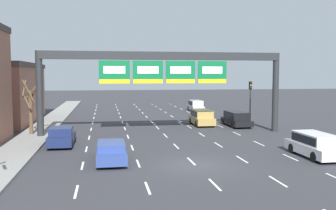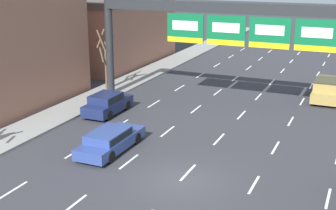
# 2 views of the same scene
# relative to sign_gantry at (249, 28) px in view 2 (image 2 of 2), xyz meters

# --- Properties ---
(ground_plane) EXTENTS (220.00, 220.00, 0.00)m
(ground_plane) POSITION_rel_sign_gantry_xyz_m (0.00, -11.80, -5.82)
(ground_plane) COLOR #333338
(lane_dashes) EXTENTS (13.32, 67.00, 0.01)m
(lane_dashes) POSITION_rel_sign_gantry_xyz_m (0.00, 1.70, -5.82)
(lane_dashes) COLOR white
(lane_dashes) RESTS_ON ground_plane
(sign_gantry) EXTENTS (21.98, 0.70, 7.40)m
(sign_gantry) POSITION_rel_sign_gantry_xyz_m (0.00, 0.00, 0.00)
(sign_gantry) COLOR #232628
(sign_gantry) RESTS_ON ground_plane
(building_far) EXTENTS (12.98, 15.00, 6.68)m
(building_far) POSITION_rel_sign_gantry_xyz_m (-19.47, 11.26, -2.47)
(building_far) COLOR #9E6651
(building_far) RESTS_ON ground_plane
(suv_gold) EXTENTS (1.95, 4.36, 1.66)m
(suv_gold) POSITION_rel_sign_gantry_xyz_m (4.90, 5.22, -4.90)
(suv_gold) COLOR #A88947
(suv_gold) RESTS_ON ground_plane
(car_blue) EXTENTS (1.83, 4.90, 1.25)m
(car_blue) POSITION_rel_sign_gantry_xyz_m (-4.90, -9.95, -5.14)
(car_blue) COLOR navy
(car_blue) RESTS_ON ground_plane
(car_navy) EXTENTS (1.80, 4.13, 1.44)m
(car_navy) POSITION_rel_sign_gantry_xyz_m (-8.49, -4.23, -5.06)
(car_navy) COLOR #19234C
(car_navy) RESTS_ON ground_plane
(tree_bare_second) EXTENTS (1.43, 1.44, 4.81)m
(tree_bare_second) POSITION_rel_sign_gantry_xyz_m (-11.69, 1.10, -3.22)
(tree_bare_second) COLOR brown
(tree_bare_second) RESTS_ON sidewalk_left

